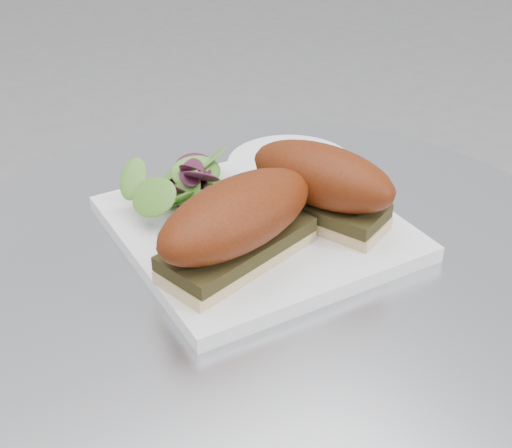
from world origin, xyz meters
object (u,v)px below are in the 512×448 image
Objects in this scene: plate at (257,228)px; sandwich_left at (237,223)px; sandwich_right at (322,184)px; saucer at (291,167)px.

plate is 0.09m from sandwich_left.
plate is 0.08m from sandwich_right.
sandwich_right is (0.05, -0.03, 0.05)m from plate.
sandwich_right is at bearing -5.06° from sandwich_left.
plate is 0.14m from saucer.
saucer is at bearing 40.68° from plate.
sandwich_left is 0.11m from sandwich_right.
plate is at bearing 29.10° from sandwich_left.
plate reaches higher than saucer.
sandwich_right is (0.11, 0.02, -0.00)m from sandwich_left.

